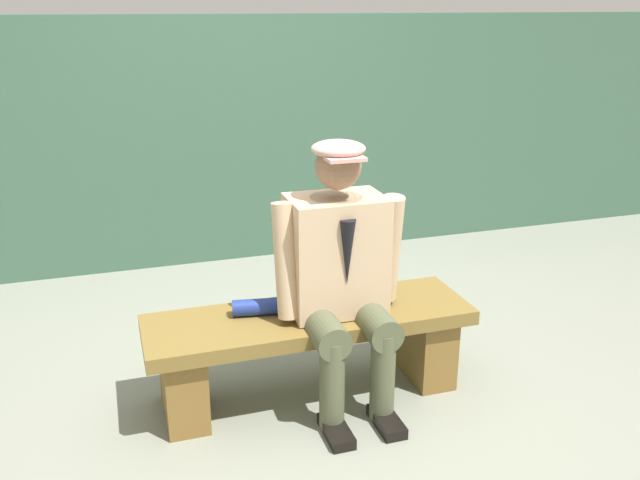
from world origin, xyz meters
TOP-DOWN VIEW (x-y plane):
  - ground_plane at (0.00, 0.00)m, footprint 30.00×30.00m
  - bench at (0.00, 0.00)m, footprint 1.51×0.45m
  - seated_man at (-0.13, 0.06)m, footprint 0.59×0.62m
  - rolled_magazine at (0.23, -0.06)m, footprint 0.23×0.11m
  - stadium_wall at (0.00, -2.02)m, footprint 12.00×0.24m

SIDE VIEW (x-z plane):
  - ground_plane at x=0.00m, z-range 0.00..0.00m
  - bench at x=0.00m, z-range 0.07..0.49m
  - rolled_magazine at x=0.23m, z-range 0.42..0.50m
  - seated_man at x=-0.13m, z-range 0.05..1.27m
  - stadium_wall at x=0.00m, z-range 0.00..1.70m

